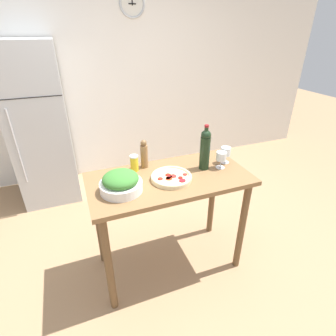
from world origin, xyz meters
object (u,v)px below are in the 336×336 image
(salt_canister, at_px, (134,163))
(wine_glass_far, at_px, (226,152))
(wine_glass_near, at_px, (221,157))
(pepper_mill, at_px, (144,154))
(wine_bottle, at_px, (205,149))
(refrigerator, at_px, (40,126))
(salad_bowl, at_px, (121,183))
(homemade_pizza, at_px, (171,177))

(salt_canister, bearing_deg, wine_glass_far, -10.31)
(wine_glass_near, relative_size, pepper_mill, 0.58)
(pepper_mill, bearing_deg, wine_glass_near, -22.28)
(wine_bottle, height_order, pepper_mill, wine_bottle)
(wine_bottle, distance_m, wine_glass_far, 0.22)
(pepper_mill, bearing_deg, refrigerator, 120.71)
(refrigerator, relative_size, wine_bottle, 4.98)
(pepper_mill, distance_m, salt_canister, 0.11)
(wine_glass_near, distance_m, wine_glass_far, 0.10)
(refrigerator, xyz_separation_m, wine_glass_far, (1.46, -1.55, 0.09))
(refrigerator, relative_size, salt_canister, 13.86)
(wine_bottle, xyz_separation_m, wine_glass_near, (0.13, -0.04, -0.08))
(wine_glass_far, relative_size, pepper_mill, 0.58)
(wine_bottle, bearing_deg, salad_bowl, -172.76)
(wine_glass_near, xyz_separation_m, pepper_mill, (-0.56, 0.23, 0.02))
(salad_bowl, height_order, homemade_pizza, salad_bowl)
(wine_bottle, xyz_separation_m, pepper_mill, (-0.43, 0.19, -0.06))
(refrigerator, xyz_separation_m, wine_glass_near, (1.38, -1.62, 0.09))
(wine_glass_near, distance_m, salad_bowl, 0.81)
(salad_bowl, height_order, salt_canister, salad_bowl)
(wine_glass_far, relative_size, salt_canister, 1.05)
(homemade_pizza, bearing_deg, refrigerator, 120.02)
(refrigerator, distance_m, homemade_pizza, 1.91)
(pepper_mill, xyz_separation_m, salad_bowl, (-0.25, -0.28, -0.05))
(salad_bowl, distance_m, homemade_pizza, 0.38)
(pepper_mill, bearing_deg, homemade_pizza, -63.87)
(wine_glass_near, xyz_separation_m, salad_bowl, (-0.80, -0.05, -0.03))
(wine_glass_near, relative_size, wine_glass_far, 1.00)
(wine_glass_far, xyz_separation_m, pepper_mill, (-0.64, 0.16, 0.02))
(wine_glass_near, height_order, wine_glass_far, same)
(pepper_mill, bearing_deg, salad_bowl, -131.81)
(refrigerator, height_order, salt_canister, refrigerator)
(wine_glass_far, xyz_separation_m, homemade_pizza, (-0.51, -0.10, -0.07))
(wine_bottle, relative_size, homemade_pizza, 1.19)
(refrigerator, relative_size, salad_bowl, 6.17)
(wine_glass_near, bearing_deg, salt_canister, 163.00)
(wine_glass_far, height_order, salad_bowl, salad_bowl)
(salad_bowl, xyz_separation_m, homemade_pizza, (0.37, 0.02, -0.05))
(refrigerator, height_order, salad_bowl, refrigerator)
(pepper_mill, distance_m, salad_bowl, 0.37)
(pepper_mill, bearing_deg, wine_bottle, -23.91)
(salad_bowl, bearing_deg, wine_glass_near, 3.43)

